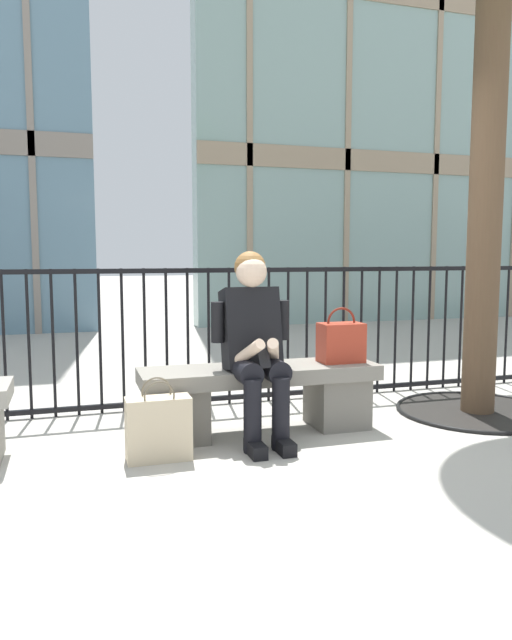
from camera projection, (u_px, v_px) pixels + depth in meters
The scene contains 7 objects.
ground_plane at pixel (260, 432), 4.04m from camera, with size 60.00×60.00×0.00m, color #B2ADA3.
stone_bench at pixel (260, 393), 4.01m from camera, with size 1.60×0.44×0.45m.
seated_person_with_phone at pixel (255, 340), 3.82m from camera, with size 0.52×0.66×1.21m.
handbag_on_bench at pixel (341, 342), 4.14m from camera, with size 0.30×0.18×0.38m.
shopping_bag at pixel (159, 428), 3.48m from camera, with size 0.37×0.17×0.48m.
plaza_railing at pixel (229, 336), 4.76m from camera, with size 9.95×0.04×1.09m.
building_facade_right at pixel (474, 73), 11.02m from camera, with size 10.47×0.43×9.00m.
Camera 1 is at (-1.20, -3.75, 1.19)m, focal length 33.72 mm.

